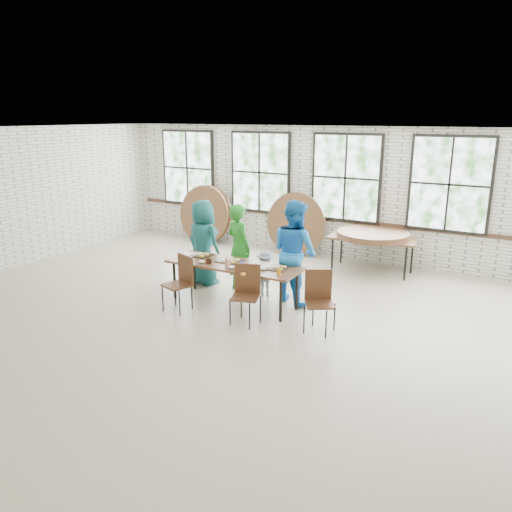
{
  "coord_description": "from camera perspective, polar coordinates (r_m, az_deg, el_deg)",
  "views": [
    {
      "loc": [
        3.82,
        -6.26,
        3.22
      ],
      "look_at": [
        0.0,
        0.4,
        1.05
      ],
      "focal_mm": 35.0,
      "sensor_mm": 36.0,
      "label": 1
    }
  ],
  "objects": [
    {
      "name": "round_tops_stacked",
      "position": [
        10.77,
        13.22,
        2.4
      ],
      "size": [
        1.5,
        1.5,
        0.13
      ],
      "color": "brown",
      "rests_on": "storage_table"
    },
    {
      "name": "adult_green",
      "position": [
        9.31,
        -1.98,
        0.92
      ],
      "size": [
        0.72,
        0.62,
        1.67
      ],
      "primitive_type": "imported",
      "rotation": [
        0.0,
        0.0,
        2.71
      ],
      "color": "#217E22",
      "rests_on": "ground"
    },
    {
      "name": "adult_teal",
      "position": [
        9.75,
        -6.05,
        1.54
      ],
      "size": [
        0.91,
        0.7,
        1.67
      ],
      "primitive_type": "imported",
      "rotation": [
        0.0,
        0.0,
        2.92
      ],
      "color": "#1B6956",
      "rests_on": "ground"
    },
    {
      "name": "chair_spare",
      "position": [
        7.74,
        7.22,
        -4.48
      ],
      "size": [
        0.57,
        0.57,
        0.95
      ],
      "rotation": [
        0.0,
        0.0,
        0.57
      ],
      "color": "#4D2D19",
      "rests_on": "ground"
    },
    {
      "name": "storage_table",
      "position": [
        10.8,
        13.18,
        1.79
      ],
      "size": [
        1.85,
        0.89,
        0.74
      ],
      "rotation": [
        0.0,
        0.0,
        0.08
      ],
      "color": "brown",
      "rests_on": "ground"
    },
    {
      "name": "room",
      "position": [
        11.45,
        10.22,
        8.55
      ],
      "size": [
        12.0,
        12.0,
        12.0
      ],
      "color": "#C3B69B",
      "rests_on": "ground"
    },
    {
      "name": "toddler",
      "position": [
        9.15,
        1.06,
        -1.98
      ],
      "size": [
        0.63,
        0.49,
        0.86
      ],
      "primitive_type": "imported",
      "rotation": [
        0.0,
        0.0,
        3.5
      ],
      "color": "#121B3B",
      "rests_on": "ground"
    },
    {
      "name": "dining_table",
      "position": [
        8.68,
        -2.59,
        -1.2
      ],
      "size": [
        2.42,
        0.86,
        0.74
      ],
      "rotation": [
        0.0,
        0.0,
        0.03
      ],
      "color": "brown",
      "rests_on": "ground"
    },
    {
      "name": "adult_blue",
      "position": [
        8.76,
        4.43,
        0.5
      ],
      "size": [
        1.1,
        1.0,
        1.84
      ],
      "primitive_type": "imported",
      "rotation": [
        0.0,
        0.0,
        2.71
      ],
      "color": "blue",
      "rests_on": "ground"
    },
    {
      "name": "chair_near_left",
      "position": [
        8.57,
        -8.53,
        -2.5
      ],
      "size": [
        0.52,
        0.51,
        0.95
      ],
      "rotation": [
        0.0,
        0.0,
        -0.31
      ],
      "color": "#4D2D19",
      "rests_on": "ground"
    },
    {
      "name": "chair_near_right",
      "position": [
        7.96,
        -1.1,
        -3.76
      ],
      "size": [
        0.53,
        0.52,
        0.95
      ],
      "rotation": [
        0.0,
        0.0,
        0.33
      ],
      "color": "#4D2D19",
      "rests_on": "ground"
    },
    {
      "name": "round_tops_leaning",
      "position": [
        12.6,
        -2.59,
        4.39
      ],
      "size": [
        4.08,
        0.4,
        1.5
      ],
      "color": "brown",
      "rests_on": "ground"
    },
    {
      "name": "tabletop_clutter",
      "position": [
        8.59,
        -2.23,
        -0.84
      ],
      "size": [
        2.06,
        0.61,
        0.11
      ],
      "color": "black",
      "rests_on": "dining_table"
    }
  ]
}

